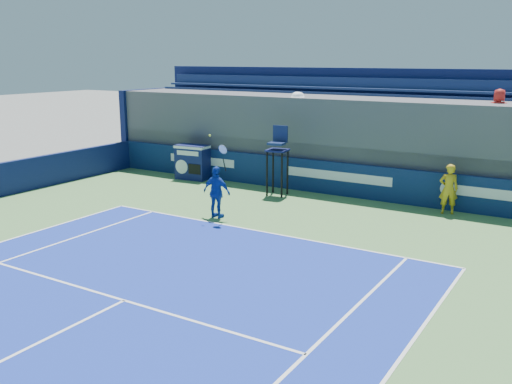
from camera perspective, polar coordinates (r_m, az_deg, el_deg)
The scene contains 6 objects.
ball_person at distance 18.79m, azimuth 18.70°, elevation 0.29°, with size 0.58×0.38×1.59m, color gold.
back_hoarding at distance 20.48m, azimuth 8.24°, elevation 1.30°, with size 20.40×0.21×1.20m.
match_clock at distance 23.11m, azimuth -6.36°, elevation 3.08°, with size 1.38×0.85×1.40m.
umpire_chair at distance 20.14m, azimuth 2.20°, elevation 3.92°, with size 0.79×0.79×2.48m.
tennis_player at distance 17.39m, azimuth -3.94°, elevation -0.00°, with size 0.97×0.42×2.57m.
stadium_seating at distance 22.15m, azimuth 10.46°, elevation 5.36°, with size 21.00×4.05×4.40m.
Camera 1 is at (7.89, -1.33, 4.81)m, focal length 40.00 mm.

